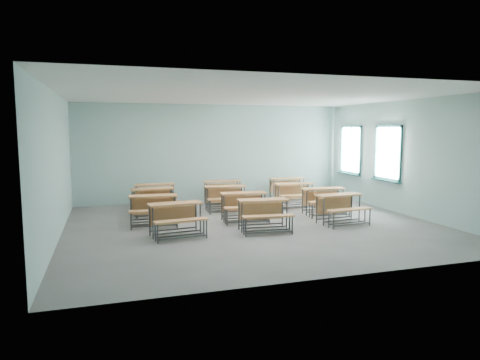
% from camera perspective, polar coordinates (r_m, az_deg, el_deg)
% --- Properties ---
extents(room, '(9.04, 8.04, 3.24)m').
position_cam_1_polar(room, '(10.58, 2.18, 2.53)').
color(room, slate).
rests_on(room, ground).
extents(desk_unit_r0c0, '(1.27, 0.93, 0.74)m').
position_cam_1_polar(desk_unit_r0c0, '(9.66, -8.47, -4.54)').
color(desk_unit_r0c0, '#BA7743').
rests_on(desk_unit_r0c0, ground).
extents(desk_unit_r0c1, '(1.25, 0.90, 0.74)m').
position_cam_1_polar(desk_unit_r0c1, '(10.06, 3.21, -4.02)').
color(desk_unit_r0c1, '#BA7743').
rests_on(desk_unit_r0c1, ground).
extents(desk_unit_r0c2, '(1.26, 0.91, 0.74)m').
position_cam_1_polar(desk_unit_r0c2, '(11.11, 13.29, -3.17)').
color(desk_unit_r0c2, '#BA7743').
rests_on(desk_unit_r0c2, ground).
extents(desk_unit_r1c0, '(1.24, 0.87, 0.74)m').
position_cam_1_polar(desk_unit_r1c0, '(10.88, -11.47, -3.33)').
color(desk_unit_r1c0, '#BA7743').
rests_on(desk_unit_r1c0, ground).
extents(desk_unit_r1c1, '(1.25, 0.89, 0.74)m').
position_cam_1_polar(desk_unit_r1c1, '(11.12, 0.57, -2.98)').
color(desk_unit_r1c1, '#BA7743').
rests_on(desk_unit_r1c1, ground).
extents(desk_unit_r1c2, '(1.25, 0.90, 0.74)m').
position_cam_1_polar(desk_unit_r1c2, '(12.20, 11.19, -2.24)').
color(desk_unit_r1c2, '#BA7743').
rests_on(desk_unit_r1c2, ground).
extents(desk_unit_r2c0, '(1.26, 0.91, 0.74)m').
position_cam_1_polar(desk_unit_r2c0, '(12.19, -11.44, -2.25)').
color(desk_unit_r2c0, '#BA7743').
rests_on(desk_unit_r2c0, ground).
extents(desk_unit_r2c1, '(1.23, 0.87, 0.74)m').
position_cam_1_polar(desk_unit_r2c1, '(12.45, -1.89, -1.94)').
color(desk_unit_r2c1, '#BA7743').
rests_on(desk_unit_r2c1, ground).
extents(desk_unit_r2c2, '(1.24, 0.87, 0.74)m').
position_cam_1_polar(desk_unit_r2c2, '(13.15, 7.31, -1.52)').
color(desk_unit_r2c2, '#BA7743').
rests_on(desk_unit_r2c2, ground).
extents(desk_unit_r3c0, '(1.20, 0.82, 0.74)m').
position_cam_1_polar(desk_unit_r3c0, '(13.13, -11.25, -1.61)').
color(desk_unit_r3c0, '#BA7743').
rests_on(desk_unit_r3c0, ground).
extents(desk_unit_r3c1, '(1.22, 0.85, 0.74)m').
position_cam_1_polar(desk_unit_r3c1, '(13.67, -2.27, -1.16)').
color(desk_unit_r3c1, '#BA7743').
rests_on(desk_unit_r3c1, ground).
extents(desk_unit_r3c2, '(1.20, 0.82, 0.74)m').
position_cam_1_polar(desk_unit_r3c2, '(14.56, 6.43, -0.71)').
color(desk_unit_r3c2, '#BA7743').
rests_on(desk_unit_r3c2, ground).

